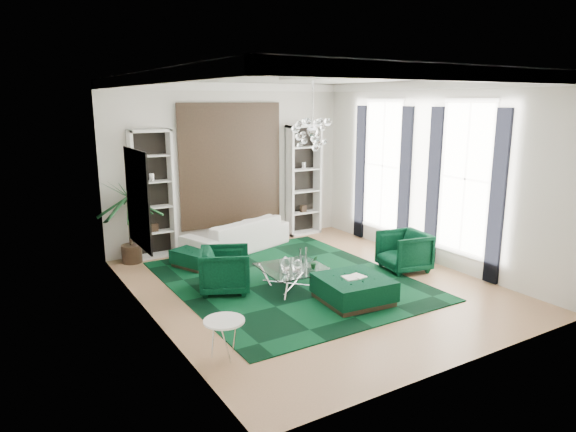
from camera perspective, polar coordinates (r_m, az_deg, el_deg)
floor at (r=9.76m, az=2.62°, el=-7.73°), size 6.00×7.00×0.02m
ceiling at (r=9.15m, az=2.87°, el=15.30°), size 6.00×7.00×0.02m
wall_back at (r=12.30m, az=-6.45°, el=5.66°), size 6.00×0.02×3.80m
wall_front at (r=6.70m, az=19.71°, el=-0.95°), size 6.00×0.02×3.80m
wall_left at (r=8.01m, az=-15.45°, el=1.48°), size 0.02×7.00×3.80m
wall_right at (r=11.21m, az=15.66°, el=4.58°), size 0.02×7.00×3.80m
crown_molding at (r=9.15m, az=2.86°, el=14.61°), size 6.00×7.00×0.18m
ceiling_medallion at (r=9.40m, az=1.81°, el=15.00°), size 0.90×0.90×0.05m
tapestry at (r=12.26m, az=-6.36°, el=5.64°), size 2.50×0.06×2.80m
shelving_left at (r=11.52m, az=-14.81°, el=2.32°), size 0.90×0.38×2.80m
shelving_right at (r=13.13m, az=1.73°, el=3.98°), size 0.90×0.38×2.80m
painting at (r=8.60m, az=-16.29°, el=1.84°), size 0.04×1.30×1.60m
window_near at (r=10.60m, az=19.12°, el=3.91°), size 0.03×1.10×2.90m
curtain_near_a at (r=10.14m, az=22.26°, el=1.85°), size 0.07×0.30×3.25m
curtain_near_b at (r=11.12m, az=15.84°, el=3.21°), size 0.07×0.30×3.25m
window_far at (r=12.26m, az=10.49°, el=5.50°), size 0.03×1.10×2.90m
curtain_far_a at (r=11.70m, az=12.85°, el=3.83°), size 0.07×0.30×3.25m
curtain_far_b at (r=12.86m, az=8.02°, el=4.80°), size 0.07×0.30×3.25m
rug at (r=9.97m, az=-0.00°, el=-7.13°), size 4.20×5.00×0.02m
sofa at (r=11.88m, az=-5.73°, el=-2.08°), size 2.75×1.74×0.75m
armchair_left at (r=9.37m, az=-6.98°, el=-5.98°), size 1.17×1.16×0.81m
armchair_right at (r=10.70m, az=12.76°, el=-3.85°), size 1.02×1.00×0.81m
coffee_table at (r=9.54m, az=0.62°, el=-6.87°), size 1.23×1.23×0.40m
ottoman_side at (r=10.93m, az=-9.97°, el=-4.55°), size 1.11×1.11×0.37m
ottoman_front at (r=8.95m, az=7.28°, el=-8.14°), size 1.22×1.22×0.45m
book at (r=8.87m, az=7.32°, el=-6.71°), size 0.39×0.26×0.03m
side_table at (r=7.12m, az=-7.05°, el=-13.45°), size 0.65×0.65×0.53m
palm at (r=11.26m, az=-17.27°, el=0.72°), size 1.48×1.48×2.33m
chandelier at (r=9.47m, az=2.71°, el=9.40°), size 0.90×0.90×0.74m
table_plant at (r=9.39m, az=2.91°, el=-5.13°), size 0.15×0.13×0.25m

